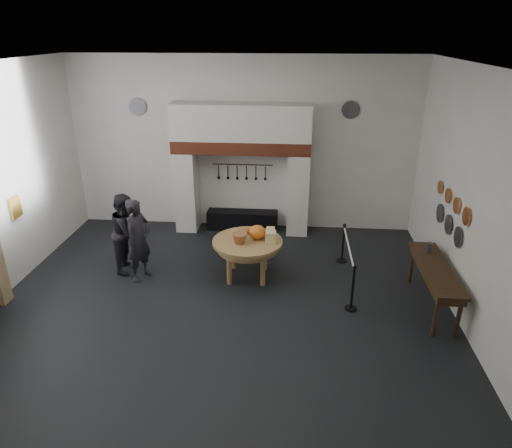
# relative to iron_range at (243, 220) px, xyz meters

# --- Properties ---
(floor) EXTENTS (9.00, 8.00, 0.02)m
(floor) POSITION_rel_iron_range_xyz_m (0.00, -3.72, -0.25)
(floor) COLOR black
(floor) RESTS_ON ground
(ceiling) EXTENTS (9.00, 8.00, 0.02)m
(ceiling) POSITION_rel_iron_range_xyz_m (0.00, -3.72, 4.25)
(ceiling) COLOR silver
(ceiling) RESTS_ON wall_back
(wall_back) EXTENTS (9.00, 0.02, 4.50)m
(wall_back) POSITION_rel_iron_range_xyz_m (0.00, 0.28, 2.00)
(wall_back) COLOR white
(wall_back) RESTS_ON floor
(wall_front) EXTENTS (9.00, 0.02, 4.50)m
(wall_front) POSITION_rel_iron_range_xyz_m (0.00, -7.72, 2.00)
(wall_front) COLOR white
(wall_front) RESTS_ON floor
(wall_right) EXTENTS (0.02, 8.00, 4.50)m
(wall_right) POSITION_rel_iron_range_xyz_m (4.50, -3.72, 2.00)
(wall_right) COLOR white
(wall_right) RESTS_ON floor
(chimney_pier_left) EXTENTS (0.55, 0.70, 2.15)m
(chimney_pier_left) POSITION_rel_iron_range_xyz_m (-1.48, -0.07, 0.82)
(chimney_pier_left) COLOR silver
(chimney_pier_left) RESTS_ON floor
(chimney_pier_right) EXTENTS (0.55, 0.70, 2.15)m
(chimney_pier_right) POSITION_rel_iron_range_xyz_m (1.48, -0.07, 0.82)
(chimney_pier_right) COLOR silver
(chimney_pier_right) RESTS_ON floor
(hearth_brick_band) EXTENTS (3.50, 0.72, 0.32)m
(hearth_brick_band) POSITION_rel_iron_range_xyz_m (0.00, -0.07, 2.06)
(hearth_brick_band) COLOR #9E442B
(hearth_brick_band) RESTS_ON chimney_pier_left
(chimney_hood) EXTENTS (3.50, 0.70, 0.90)m
(chimney_hood) POSITION_rel_iron_range_xyz_m (0.00, -0.07, 2.67)
(chimney_hood) COLOR silver
(chimney_hood) RESTS_ON hearth_brick_band
(iron_range) EXTENTS (1.90, 0.45, 0.50)m
(iron_range) POSITION_rel_iron_range_xyz_m (0.00, 0.00, 0.00)
(iron_range) COLOR black
(iron_range) RESTS_ON floor
(utensil_rail) EXTENTS (1.60, 0.02, 0.02)m
(utensil_rail) POSITION_rel_iron_range_xyz_m (0.00, 0.20, 1.50)
(utensil_rail) COLOR black
(utensil_rail) RESTS_ON wall_back
(wall_plaque) EXTENTS (0.05, 0.34, 0.44)m
(wall_plaque) POSITION_rel_iron_range_xyz_m (-4.45, -2.92, 1.35)
(wall_plaque) COLOR gold
(wall_plaque) RESTS_ON wall_left
(work_table) EXTENTS (1.82, 1.82, 0.07)m
(work_table) POSITION_rel_iron_range_xyz_m (0.40, -2.59, 0.59)
(work_table) COLOR tan
(work_table) RESTS_ON floor
(pumpkin) EXTENTS (0.36, 0.36, 0.31)m
(pumpkin) POSITION_rel_iron_range_xyz_m (0.60, -2.49, 0.78)
(pumpkin) COLOR #DE591F
(pumpkin) RESTS_ON work_table
(cheese_block_big) EXTENTS (0.22, 0.22, 0.24)m
(cheese_block_big) POSITION_rel_iron_range_xyz_m (0.90, -2.64, 0.74)
(cheese_block_big) COLOR #DBD283
(cheese_block_big) RESTS_ON work_table
(cheese_block_small) EXTENTS (0.18, 0.18, 0.20)m
(cheese_block_small) POSITION_rel_iron_range_xyz_m (0.88, -2.34, 0.72)
(cheese_block_small) COLOR #E1C286
(cheese_block_small) RESTS_ON work_table
(wicker_basket) EXTENTS (0.39, 0.39, 0.22)m
(wicker_basket) POSITION_rel_iron_range_xyz_m (0.25, -2.74, 0.73)
(wicker_basket) COLOR #A46A3C
(wicker_basket) RESTS_ON work_table
(bread_loaf) EXTENTS (0.31, 0.18, 0.13)m
(bread_loaf) POSITION_rel_iron_range_xyz_m (0.30, -2.24, 0.69)
(bread_loaf) COLOR #986535
(bread_loaf) RESTS_ON work_table
(visitor_near) EXTENTS (0.65, 0.78, 1.83)m
(visitor_near) POSITION_rel_iron_range_xyz_m (-1.90, -2.84, 0.66)
(visitor_near) COLOR black
(visitor_near) RESTS_ON floor
(visitor_far) EXTENTS (0.69, 0.88, 1.79)m
(visitor_far) POSITION_rel_iron_range_xyz_m (-2.30, -2.44, 0.65)
(visitor_far) COLOR black
(visitor_far) RESTS_ON floor
(side_table) EXTENTS (0.55, 2.20, 0.06)m
(side_table) POSITION_rel_iron_range_xyz_m (4.10, -3.51, 0.62)
(side_table) COLOR #322512
(side_table) RESTS_ON floor
(pewter_jug) EXTENTS (0.12, 0.12, 0.22)m
(pewter_jug) POSITION_rel_iron_range_xyz_m (4.10, -2.91, 0.76)
(pewter_jug) COLOR #4F4F54
(pewter_jug) RESTS_ON side_table
(copper_pan_a) EXTENTS (0.03, 0.34, 0.34)m
(copper_pan_a) POSITION_rel_iron_range_xyz_m (4.46, -3.52, 1.70)
(copper_pan_a) COLOR #C6662D
(copper_pan_a) RESTS_ON wall_right
(copper_pan_b) EXTENTS (0.03, 0.32, 0.32)m
(copper_pan_b) POSITION_rel_iron_range_xyz_m (4.46, -2.97, 1.70)
(copper_pan_b) COLOR #C6662D
(copper_pan_b) RESTS_ON wall_right
(copper_pan_c) EXTENTS (0.03, 0.30, 0.30)m
(copper_pan_c) POSITION_rel_iron_range_xyz_m (4.46, -2.42, 1.70)
(copper_pan_c) COLOR #C6662D
(copper_pan_c) RESTS_ON wall_right
(copper_pan_d) EXTENTS (0.03, 0.28, 0.28)m
(copper_pan_d) POSITION_rel_iron_range_xyz_m (4.46, -1.87, 1.70)
(copper_pan_d) COLOR #C6662D
(copper_pan_d) RESTS_ON wall_right
(pewter_plate_left) EXTENTS (0.03, 0.40, 0.40)m
(pewter_plate_left) POSITION_rel_iron_range_xyz_m (4.46, -3.32, 1.20)
(pewter_plate_left) COLOR #4C4C51
(pewter_plate_left) RESTS_ON wall_right
(pewter_plate_mid) EXTENTS (0.03, 0.40, 0.40)m
(pewter_plate_mid) POSITION_rel_iron_range_xyz_m (4.46, -2.72, 1.20)
(pewter_plate_mid) COLOR #4C4C51
(pewter_plate_mid) RESTS_ON wall_right
(pewter_plate_right) EXTENTS (0.03, 0.40, 0.40)m
(pewter_plate_right) POSITION_rel_iron_range_xyz_m (4.46, -2.12, 1.20)
(pewter_plate_right) COLOR #4C4C51
(pewter_plate_right) RESTS_ON wall_right
(pewter_plate_back_left) EXTENTS (0.44, 0.03, 0.44)m
(pewter_plate_back_left) POSITION_rel_iron_range_xyz_m (-2.70, 0.24, 2.95)
(pewter_plate_back_left) COLOR #4C4C51
(pewter_plate_back_left) RESTS_ON wall_back
(pewter_plate_back_right) EXTENTS (0.44, 0.03, 0.44)m
(pewter_plate_back_right) POSITION_rel_iron_range_xyz_m (2.70, 0.24, 2.95)
(pewter_plate_back_right) COLOR #4C4C51
(pewter_plate_back_right) RESTS_ON wall_back
(barrier_post_near) EXTENTS (0.05, 0.05, 0.90)m
(barrier_post_near) POSITION_rel_iron_range_xyz_m (2.54, -3.71, 0.20)
(barrier_post_near) COLOR black
(barrier_post_near) RESTS_ON floor
(barrier_post_far) EXTENTS (0.05, 0.05, 0.90)m
(barrier_post_far) POSITION_rel_iron_range_xyz_m (2.54, -1.71, 0.20)
(barrier_post_far) COLOR black
(barrier_post_far) RESTS_ON floor
(barrier_rope) EXTENTS (0.04, 2.00, 0.04)m
(barrier_rope) POSITION_rel_iron_range_xyz_m (2.54, -2.71, 0.60)
(barrier_rope) COLOR white
(barrier_rope) RESTS_ON barrier_post_near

